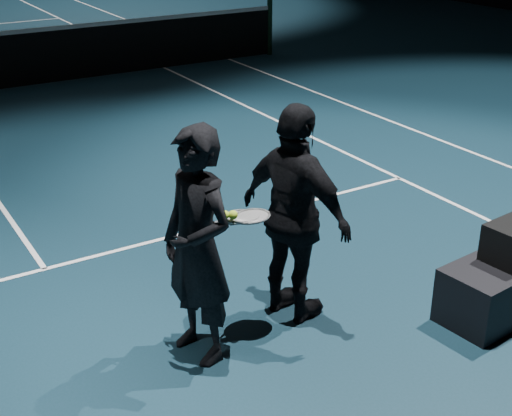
# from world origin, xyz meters

# --- Properties ---
(net_post_right) EXTENTS (0.10, 0.10, 1.10)m
(net_post_right) POSITION_xyz_m (6.40, 0.00, 0.55)
(net_post_right) COLOR black
(net_post_right) RESTS_ON floor
(player_a) EXTENTS (0.53, 0.69, 1.70)m
(player_a) POSITION_xyz_m (0.62, -8.19, 0.85)
(player_a) COLOR black
(player_a) RESTS_ON floor
(player_b) EXTENTS (0.66, 1.07, 1.70)m
(player_b) POSITION_xyz_m (1.47, -8.12, 0.85)
(player_b) COLOR black
(player_b) RESTS_ON floor
(racket_lower) EXTENTS (0.70, 0.28, 0.03)m
(racket_lower) POSITION_xyz_m (1.07, -8.16, 0.95)
(racket_lower) COLOR black
(racket_lower) RESTS_ON player_a
(racket_upper) EXTENTS (0.71, 0.32, 0.10)m
(racket_upper) POSITION_xyz_m (1.01, -8.12, 0.95)
(racket_upper) COLOR black
(racket_upper) RESTS_ON player_b
(tennis_balls) EXTENTS (0.12, 0.10, 0.12)m
(tennis_balls) POSITION_xyz_m (0.87, -8.17, 1.04)
(tennis_balls) COLOR #A0D72D
(tennis_balls) RESTS_ON racket_upper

